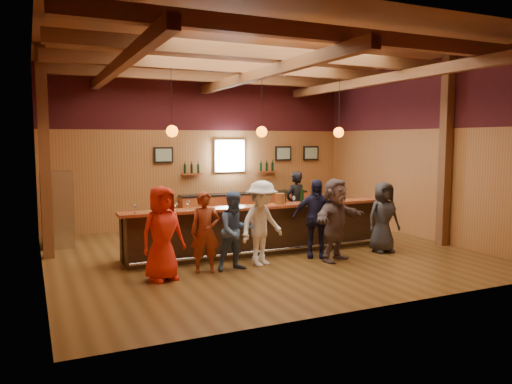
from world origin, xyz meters
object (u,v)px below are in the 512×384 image
stainless_fridge (57,209)px  customer_denim (236,231)px  bottle_a (284,197)px  customer_white (262,223)px  bartender (295,204)px  customer_dark (383,217)px  bar_counter (259,229)px  customer_orange (162,233)px  back_bar_cabinet (245,208)px  customer_brown (335,220)px  customer_redvest (205,232)px  customer_navy (315,218)px  ice_bucket (280,199)px

stainless_fridge → customer_denim: stainless_fridge is taller
customer_denim → bottle_a: 2.00m
customer_white → bartender: bearing=26.3°
customer_denim → customer_dark: (3.61, 0.06, 0.02)m
bar_counter → customer_white: 1.27m
customer_orange → back_bar_cabinet: bearing=37.3°
bar_counter → customer_orange: (-2.55, -1.35, 0.33)m
customer_white → bar_counter: bearing=44.8°
bar_counter → bottle_a: bearing=-17.4°
customer_denim → customer_brown: 2.18m
bar_counter → customer_white: customer_white is taller
customer_denim → bottle_a: (1.63, 1.06, 0.46)m
customer_redvest → customer_denim: customer_redvest is taller
stainless_fridge → customer_redvest: 4.34m
stainless_fridge → bar_counter: bearing=-30.8°
bar_counter → back_bar_cabinet: (1.18, 3.57, -0.05)m
customer_orange → customer_brown: size_ratio=0.98×
customer_navy → ice_bucket: size_ratio=7.10×
customer_brown → bottle_a: customer_brown is taller
customer_denim → customer_dark: 3.61m
customer_white → customer_brown: 1.59m
stainless_fridge → customer_redvest: (2.45, -3.58, -0.12)m
customer_navy → customer_dark: bearing=22.0°
customer_white → customer_navy: 1.36m
stainless_fridge → bartender: 5.86m
bartender → bottle_a: bearing=38.1°
bar_counter → customer_dark: customer_dark is taller
customer_orange → ice_bucket: size_ratio=7.17×
customer_orange → customer_redvest: (0.88, 0.21, -0.08)m
bar_counter → customer_dark: bearing=-24.8°
customer_navy → bottle_a: size_ratio=5.43×
customer_denim → bartender: bartender is taller
back_bar_cabinet → stainless_fridge: size_ratio=2.22×
bar_counter → back_bar_cabinet: bearing=71.7°
customer_navy → bartender: size_ratio=0.99×
customer_redvest → ice_bucket: (2.02, 0.81, 0.45)m
customer_orange → customer_redvest: size_ratio=1.10×
customer_redvest → customer_navy: (2.54, 0.16, 0.07)m
stainless_fridge → bartender: size_ratio=1.05×
customer_brown → stainless_fridge: bearing=120.1°
customer_brown → back_bar_cabinet: bearing=65.6°
bar_counter → customer_denim: (-1.08, -1.23, 0.25)m
customer_denim → ice_bucket: (1.44, 0.91, 0.46)m
customer_brown → bartender: 2.71m
stainless_fridge → customer_navy: bearing=-34.4°
customer_denim → bottle_a: customer_denim is taller
back_bar_cabinet → stainless_fridge: 5.43m
customer_orange → customer_dark: bearing=-13.5°
customer_redvest → bartender: bartender is taller
customer_denim → customer_white: customer_white is taller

